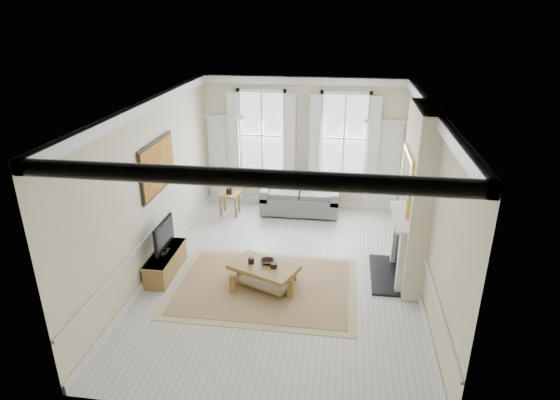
# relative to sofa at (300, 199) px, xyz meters

# --- Properties ---
(floor) EXTENTS (7.20, 7.20, 0.00)m
(floor) POSITION_rel_sofa_xyz_m (-0.02, -3.11, -0.37)
(floor) COLOR #B7B5AD
(floor) RESTS_ON ground
(ceiling) EXTENTS (7.20, 7.20, 0.00)m
(ceiling) POSITION_rel_sofa_xyz_m (-0.02, -3.11, 3.03)
(ceiling) COLOR white
(ceiling) RESTS_ON back_wall
(back_wall) EXTENTS (5.20, 0.00, 5.20)m
(back_wall) POSITION_rel_sofa_xyz_m (-0.02, 0.49, 1.33)
(back_wall) COLOR beige
(back_wall) RESTS_ON floor
(left_wall) EXTENTS (0.00, 7.20, 7.20)m
(left_wall) POSITION_rel_sofa_xyz_m (-2.62, -3.11, 1.33)
(left_wall) COLOR beige
(left_wall) RESTS_ON floor
(right_wall) EXTENTS (0.00, 7.20, 7.20)m
(right_wall) POSITION_rel_sofa_xyz_m (2.58, -3.11, 1.33)
(right_wall) COLOR beige
(right_wall) RESTS_ON floor
(window_left) EXTENTS (1.26, 0.20, 2.20)m
(window_left) POSITION_rel_sofa_xyz_m (-1.07, 0.44, 1.53)
(window_left) COLOR #B2BCC6
(window_left) RESTS_ON back_wall
(window_right) EXTENTS (1.26, 0.20, 2.20)m
(window_right) POSITION_rel_sofa_xyz_m (1.03, 0.44, 1.53)
(window_right) COLOR #B2BCC6
(window_right) RESTS_ON back_wall
(door_left) EXTENTS (0.90, 0.08, 2.30)m
(door_left) POSITION_rel_sofa_xyz_m (-2.07, 0.45, 0.78)
(door_left) COLOR silver
(door_left) RESTS_ON floor
(door_right) EXTENTS (0.90, 0.08, 2.30)m
(door_right) POSITION_rel_sofa_xyz_m (2.03, 0.45, 0.78)
(door_right) COLOR silver
(door_right) RESTS_ON floor
(painting) EXTENTS (0.05, 1.66, 1.06)m
(painting) POSITION_rel_sofa_xyz_m (-2.58, -2.81, 1.68)
(painting) COLOR #BF8E20
(painting) RESTS_ON left_wall
(chimney_breast) EXTENTS (0.35, 1.70, 3.38)m
(chimney_breast) POSITION_rel_sofa_xyz_m (2.41, -2.91, 1.33)
(chimney_breast) COLOR beige
(chimney_breast) RESTS_ON floor
(hearth) EXTENTS (0.55, 1.50, 0.05)m
(hearth) POSITION_rel_sofa_xyz_m (1.98, -2.91, -0.34)
(hearth) COLOR black
(hearth) RESTS_ON floor
(fireplace) EXTENTS (0.21, 1.45, 1.33)m
(fireplace) POSITION_rel_sofa_xyz_m (2.18, -2.91, 0.36)
(fireplace) COLOR silver
(fireplace) RESTS_ON floor
(mirror) EXTENTS (0.06, 1.26, 1.06)m
(mirror) POSITION_rel_sofa_xyz_m (2.19, -2.91, 1.68)
(mirror) COLOR gold
(mirror) RESTS_ON chimney_breast
(sofa) EXTENTS (1.97, 0.96, 0.89)m
(sofa) POSITION_rel_sofa_xyz_m (0.00, 0.00, 0.00)
(sofa) COLOR slate
(sofa) RESTS_ON floor
(side_table) EXTENTS (0.52, 0.52, 0.57)m
(side_table) POSITION_rel_sofa_xyz_m (-1.78, -0.41, 0.10)
(side_table) COLOR olive
(side_table) RESTS_ON floor
(rug) EXTENTS (3.50, 2.60, 0.02)m
(rug) POSITION_rel_sofa_xyz_m (-0.33, -3.64, -0.36)
(rug) COLOR #9B7C50
(rug) RESTS_ON floor
(coffee_table) EXTENTS (1.43, 1.15, 0.47)m
(coffee_table) POSITION_rel_sofa_xyz_m (-0.33, -3.64, 0.02)
(coffee_table) COLOR olive
(coffee_table) RESTS_ON rug
(ceramic_pot_a) EXTENTS (0.12, 0.12, 0.12)m
(ceramic_pot_a) POSITION_rel_sofa_xyz_m (-0.58, -3.59, 0.16)
(ceramic_pot_a) COLOR black
(ceramic_pot_a) RESTS_ON coffee_table
(ceramic_pot_b) EXTENTS (0.13, 0.13, 0.09)m
(ceramic_pot_b) POSITION_rel_sofa_xyz_m (-0.13, -3.69, 0.14)
(ceramic_pot_b) COLOR black
(ceramic_pot_b) RESTS_ON coffee_table
(bowl) EXTENTS (0.29, 0.29, 0.06)m
(bowl) POSITION_rel_sofa_xyz_m (-0.28, -3.54, 0.13)
(bowl) COLOR black
(bowl) RESTS_ON coffee_table
(tv_stand) EXTENTS (0.42, 1.32, 0.47)m
(tv_stand) POSITION_rel_sofa_xyz_m (-2.36, -3.43, -0.13)
(tv_stand) COLOR olive
(tv_stand) RESTS_ON floor
(tv) EXTENTS (0.08, 0.90, 0.68)m
(tv) POSITION_rel_sofa_xyz_m (-2.33, -3.43, 0.50)
(tv) COLOR black
(tv) RESTS_ON tv_stand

